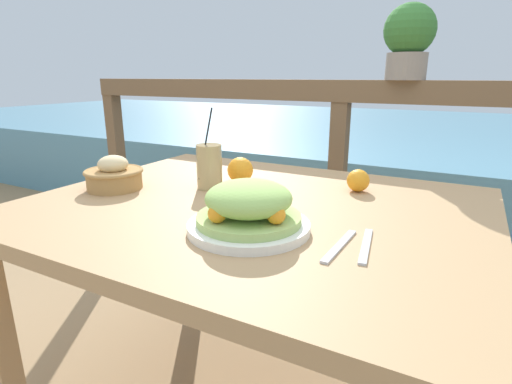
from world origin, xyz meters
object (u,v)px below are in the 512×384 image
Objects in this scene: salad_plate at (249,210)px; drink_glass at (209,167)px; potted_plant at (409,39)px; bread_basket at (114,175)px.

drink_glass reaches higher than salad_plate.
potted_plant reaches higher than salad_plate.
drink_glass is at bearing -121.43° from potted_plant.
bread_basket is 1.18m from potted_plant.
potted_plant is at bearing 80.70° from salad_plate.
potted_plant is (0.16, 0.97, 0.42)m from salad_plate.
salad_plate reaches higher than bread_basket.
potted_plant is (0.44, 0.72, 0.40)m from drink_glass.
salad_plate is at bearing -11.52° from bread_basket.
salad_plate is 0.99× the size of potted_plant.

